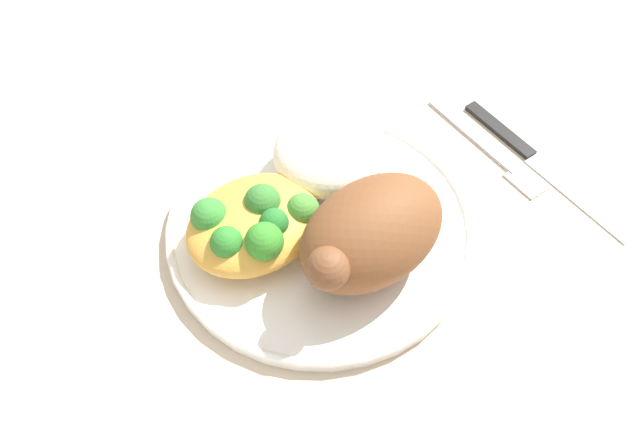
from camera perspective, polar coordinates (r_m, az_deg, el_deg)
name	(u,v)px	position (r m, az deg, el deg)	size (l,w,h in m)	color
ground_plane	(320,231)	(0.53, 0.00, -1.54)	(2.00, 2.00, 0.00)	#C8B197
plate	(320,226)	(0.53, 0.00, -1.08)	(0.25, 0.25, 0.01)	white
roasted_chicken	(370,234)	(0.47, 4.43, -1.78)	(0.12, 0.08, 0.07)	brown
rice_pile	(329,153)	(0.54, 0.82, 5.35)	(0.09, 0.09, 0.05)	white
mac_cheese_with_broccoli	(254,223)	(0.50, -5.82, -0.82)	(0.11, 0.09, 0.05)	gold
fork	(490,149)	(0.61, 14.62, 5.45)	(0.02, 0.14, 0.01)	#B2B2B7
knife	(531,154)	(0.61, 17.97, 4.94)	(0.02, 0.19, 0.01)	black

